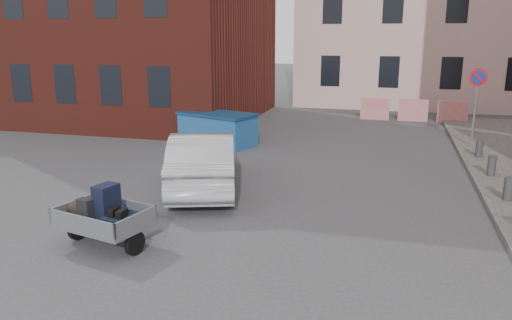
% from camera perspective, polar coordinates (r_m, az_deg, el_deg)
% --- Properties ---
extents(ground, '(120.00, 120.00, 0.00)m').
position_cam_1_polar(ground, '(10.11, -4.89, -8.32)').
color(ground, '#38383A').
rests_on(ground, ground).
extents(far_building, '(6.00, 6.00, 8.00)m').
position_cam_1_polar(far_building, '(38.58, -22.37, 13.30)').
color(far_building, maroon).
rests_on(far_building, ground).
extents(no_parking_sign, '(0.60, 0.09, 2.65)m').
position_cam_1_polar(no_parking_sign, '(18.52, 23.92, 7.23)').
color(no_parking_sign, gray).
rests_on(no_parking_sign, sidewalk).
extents(bollards, '(0.22, 9.02, 0.55)m').
position_cam_1_polar(bollards, '(12.91, 26.90, -2.97)').
color(bollards, '#3A3A3D').
rests_on(bollards, sidewalk).
extents(barriers, '(4.70, 0.18, 1.00)m').
position_cam_1_polar(barriers, '(24.00, 17.49, 5.43)').
color(barriers, red).
rests_on(barriers, ground).
extents(trailer, '(1.81, 1.95, 1.20)m').
position_cam_1_polar(trailer, '(9.66, -17.05, -6.13)').
color(trailer, black).
rests_on(trailer, ground).
extents(dumpster, '(3.08, 2.29, 1.16)m').
position_cam_1_polar(dumpster, '(18.00, -4.42, 3.61)').
color(dumpster, '#1F5797').
rests_on(dumpster, ground).
extents(silver_car, '(2.93, 4.74, 1.47)m').
position_cam_1_polar(silver_car, '(12.78, -6.09, -0.06)').
color(silver_car, '#ABAEB3').
rests_on(silver_car, ground).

